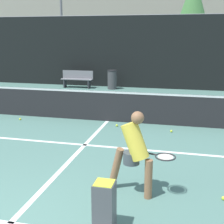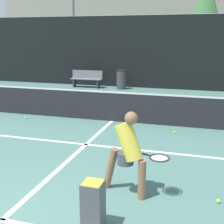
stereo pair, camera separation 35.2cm
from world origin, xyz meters
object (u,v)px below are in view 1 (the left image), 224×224
(ball_hopper, at_px, (104,205))
(trash_bin, at_px, (112,80))
(courtside_bench, at_px, (77,78))
(parked_car, at_px, (69,68))
(player_practicing, at_px, (134,150))

(ball_hopper, distance_m, trash_bin, 11.49)
(ball_hopper, relative_size, courtside_bench, 0.44)
(ball_hopper, bearing_deg, trash_bin, 103.05)
(trash_bin, distance_m, parked_car, 4.71)
(player_practicing, relative_size, courtside_bench, 0.90)
(ball_hopper, height_order, courtside_bench, courtside_bench)
(player_practicing, xyz_separation_m, trash_bin, (-2.82, 10.10, -0.32))
(player_practicing, bearing_deg, trash_bin, 123.59)
(ball_hopper, xyz_separation_m, trash_bin, (-2.59, 11.19, 0.10))
(player_practicing, distance_m, parked_car, 14.69)
(player_practicing, height_order, trash_bin, player_practicing)
(ball_hopper, height_order, trash_bin, trash_bin)
(ball_hopper, relative_size, trash_bin, 0.76)
(courtside_bench, relative_size, parked_car, 0.37)
(trash_bin, bearing_deg, ball_hopper, -76.95)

